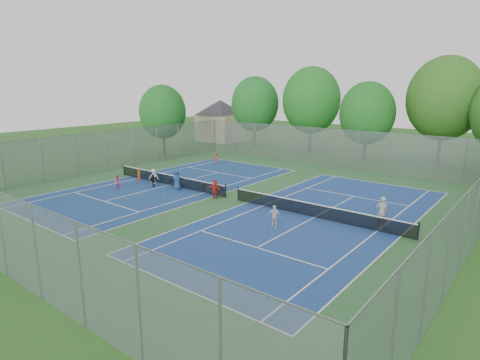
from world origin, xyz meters
name	(u,v)px	position (x,y,z in m)	size (l,w,h in m)	color
ground	(232,199)	(0.00, 0.00, 0.00)	(120.00, 120.00, 0.00)	#24561A
court_pad	(232,199)	(0.00, 0.00, 0.01)	(32.00, 32.00, 0.01)	#2C5D30
court_left	(169,185)	(-7.00, 0.00, 0.02)	(10.97, 23.77, 0.01)	navy
court_right	(315,217)	(7.00, 0.00, 0.02)	(10.97, 23.77, 0.01)	navy
net_left	(169,180)	(-7.00, 0.00, 0.46)	(12.87, 0.10, 0.91)	black
net_right	(315,211)	(7.00, 0.00, 0.46)	(12.87, 0.10, 0.91)	black
fence_north	(328,148)	(0.00, 16.00, 2.00)	(32.00, 0.10, 4.00)	gray
fence_south	(2,235)	(0.00, -16.00, 2.00)	(32.00, 0.10, 4.00)	gray
fence_west	(107,152)	(-16.00, 0.00, 2.00)	(32.00, 0.10, 4.00)	gray
fence_east	(476,216)	(16.00, 0.00, 2.00)	(32.00, 0.10, 4.00)	gray
house	(220,113)	(-22.00, 24.00, 4.21)	(11.03, 11.03, 7.30)	#B7A88C
tree_nw	(255,104)	(-14.00, 22.00, 5.89)	(6.40, 6.40, 9.58)	#443326
tree_nl	(311,100)	(-6.00, 23.00, 6.54)	(7.20, 7.20, 10.69)	#443326
tree_nc	(367,113)	(2.00, 21.00, 5.39)	(6.00, 6.00, 8.85)	#443326
tree_nr	(445,99)	(9.00, 24.00, 7.04)	(7.60, 7.60, 11.42)	#443326
tree_side_w	(163,112)	(-19.00, 10.00, 5.24)	(5.60, 5.60, 8.47)	#443326
ball_crate	(172,181)	(-7.62, 0.90, 0.14)	(0.33, 0.33, 0.29)	#1847B4
ball_hopper	(204,187)	(-3.50, 0.67, 0.25)	(0.26, 0.26, 0.50)	#258A26
student_a	(139,176)	(-9.75, -1.05, 0.62)	(0.45, 0.30, 1.25)	#C34A12
student_b	(117,182)	(-9.40, -3.51, 0.60)	(0.59, 0.46, 1.20)	#CE5088
student_c	(154,177)	(-8.28, -0.60, 0.68)	(0.88, 0.50, 1.36)	beige
student_d	(153,181)	(-7.51, -1.31, 0.57)	(0.66, 0.28, 1.13)	black
student_e	(177,179)	(-5.37, -0.60, 0.87)	(0.85, 0.55, 1.74)	navy
student_f	(215,189)	(-1.20, -0.60, 0.72)	(1.33, 0.42, 1.43)	#B52819
child_far_baseline	(216,158)	(-10.54, 10.08, 0.54)	(0.70, 0.40, 1.08)	red
instructor	(382,212)	(10.97, 0.98, 0.96)	(0.70, 0.46, 1.92)	gray
teen_court_b	(274,216)	(5.97, -3.23, 0.71)	(0.83, 0.35, 1.42)	silver
tennis_ball_0	(138,194)	(-6.65, -3.63, 0.03)	(0.07, 0.07, 0.07)	#D0D732
tennis_ball_1	(141,196)	(-6.00, -3.83, 0.03)	(0.07, 0.07, 0.07)	gold
tennis_ball_2	(144,194)	(-6.33, -3.30, 0.03)	(0.07, 0.07, 0.07)	#A8CA2F
tennis_ball_3	(80,192)	(-10.76, -6.15, 0.03)	(0.07, 0.07, 0.07)	#AFC22D
tennis_ball_4	(117,196)	(-7.42, -4.97, 0.03)	(0.07, 0.07, 0.07)	#CCD231
tennis_ball_5	(163,197)	(-4.38, -2.95, 0.03)	(0.07, 0.07, 0.07)	yellow
tennis_ball_6	(97,187)	(-11.06, -4.38, 0.03)	(0.07, 0.07, 0.07)	#D0DA32
tennis_ball_7	(194,195)	(-3.03, -1.05, 0.03)	(0.07, 0.07, 0.07)	#E6F438
tennis_ball_8	(122,187)	(-9.55, -3.00, 0.03)	(0.07, 0.07, 0.07)	#C3E435
tennis_ball_9	(128,199)	(-6.09, -4.99, 0.03)	(0.07, 0.07, 0.07)	yellow
tennis_ball_10	(122,190)	(-8.70, -3.66, 0.03)	(0.07, 0.07, 0.07)	yellow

